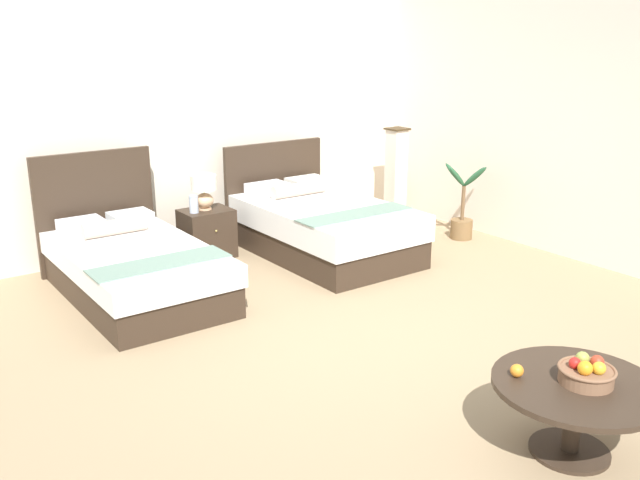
{
  "coord_description": "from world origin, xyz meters",
  "views": [
    {
      "loc": [
        -3.26,
        -3.92,
        2.4
      ],
      "look_at": [
        0.01,
        0.6,
        0.71
      ],
      "focal_mm": 38.75,
      "sensor_mm": 36.0,
      "label": 1
    }
  ],
  "objects": [
    {
      "name": "ground_plane",
      "position": [
        0.0,
        0.0,
        -0.01
      ],
      "size": [
        10.14,
        10.28,
        0.02
      ],
      "primitive_type": "cube",
      "color": "#987F5E"
    },
    {
      "name": "wall_back",
      "position": [
        0.0,
        3.34,
        1.44
      ],
      "size": [
        10.14,
        0.12,
        2.88
      ],
      "primitive_type": "cube",
      "color": "beige",
      "rests_on": "ground"
    },
    {
      "name": "wall_side_right",
      "position": [
        3.27,
        0.4,
        1.44
      ],
      "size": [
        0.12,
        5.88,
        2.88
      ],
      "primitive_type": "cube",
      "color": "beige",
      "rests_on": "ground"
    },
    {
      "name": "bed_near_window",
      "position": [
        -1.09,
        2.08,
        0.29
      ],
      "size": [
        1.22,
        2.12,
        1.24
      ],
      "color": "#34271C",
      "rests_on": "ground"
    },
    {
      "name": "bed_near_corner",
      "position": [
        1.09,
        2.06,
        0.32
      ],
      "size": [
        1.33,
        2.13,
        1.13
      ],
      "color": "#34271C",
      "rests_on": "ground"
    },
    {
      "name": "nightstand",
      "position": [
        0.0,
        2.7,
        0.27
      ],
      "size": [
        0.53,
        0.44,
        0.54
      ],
      "color": "#34271C",
      "rests_on": "ground"
    },
    {
      "name": "table_lamp",
      "position": [
        0.0,
        2.72,
        0.77
      ],
      "size": [
        0.28,
        0.28,
        0.38
      ],
      "color": "#D8AB80",
      "rests_on": "nightstand"
    },
    {
      "name": "vase",
      "position": [
        -0.16,
        2.66,
        0.63
      ],
      "size": [
        0.1,
        0.1,
        0.19
      ],
      "color": "#AEBACD",
      "rests_on": "nightstand"
    },
    {
      "name": "coffee_table",
      "position": [
        0.03,
        -1.91,
        0.37
      ],
      "size": [
        0.97,
        0.97,
        0.46
      ],
      "color": "#34271C",
      "rests_on": "ground"
    },
    {
      "name": "fruit_bowl",
      "position": [
        0.06,
        -1.93,
        0.53
      ],
      "size": [
        0.33,
        0.33,
        0.17
      ],
      "color": "brown",
      "rests_on": "coffee_table"
    },
    {
      "name": "loose_orange",
      "position": [
        -0.2,
        -1.65,
        0.5
      ],
      "size": [
        0.08,
        0.08,
        0.08
      ],
      "color": "orange",
      "rests_on": "coffee_table"
    },
    {
      "name": "floor_lamp_corner",
      "position": [
        2.72,
        2.66,
        0.61
      ],
      "size": [
        0.25,
        0.25,
        1.22
      ],
      "color": "#3D2D19",
      "rests_on": "ground"
    },
    {
      "name": "potted_palm",
      "position": [
        2.81,
        1.55,
        0.29
      ],
      "size": [
        0.55,
        0.66,
        0.94
      ],
      "color": "brown",
      "rests_on": "ground"
    }
  ]
}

